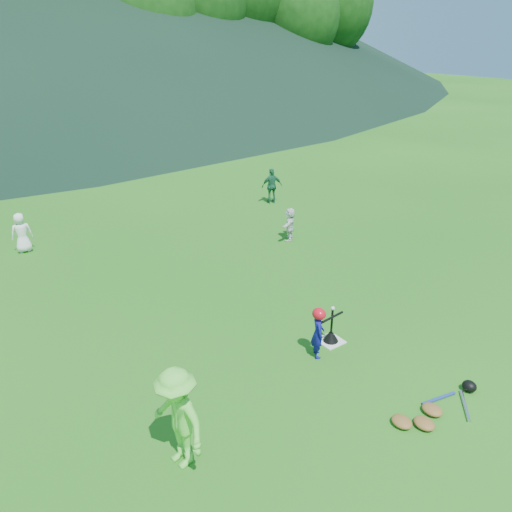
{
  "coord_description": "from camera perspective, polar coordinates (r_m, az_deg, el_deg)",
  "views": [
    {
      "loc": [
        -5.88,
        -5.8,
        5.47
      ],
      "look_at": [
        0.0,
        2.5,
        0.9
      ],
      "focal_mm": 35.0,
      "sensor_mm": 36.0,
      "label": 1
    }
  ],
  "objects": [
    {
      "name": "equipment_pile",
      "position": [
        8.64,
        19.57,
        -16.25
      ],
      "size": [
        1.8,
        0.76,
        0.19
      ],
      "color": "olive",
      "rests_on": "ground"
    },
    {
      "name": "fielder_c",
      "position": [
        17.46,
        1.83,
        8.01
      ],
      "size": [
        0.77,
        0.52,
        1.22
      ],
      "primitive_type": "imported",
      "rotation": [
        0.0,
        0.0,
        2.81
      ],
      "color": "#1E6441",
      "rests_on": "ground"
    },
    {
      "name": "fielder_a",
      "position": [
        14.84,
        -25.21,
        2.43
      ],
      "size": [
        0.57,
        0.41,
        1.09
      ],
      "primitive_type": "imported",
      "rotation": [
        0.0,
        0.0,
        3.03
      ],
      "color": "white",
      "rests_on": "ground"
    },
    {
      "name": "adult_coach",
      "position": [
        7.07,
        -8.95,
        -17.86
      ],
      "size": [
        0.72,
        1.07,
        1.54
      ],
      "primitive_type": "imported",
      "rotation": [
        0.0,
        0.0,
        -1.42
      ],
      "color": "#64E443",
      "rests_on": "ground"
    },
    {
      "name": "batting_tee",
      "position": [
        9.84,
        8.55,
        -9.0
      ],
      "size": [
        0.3,
        0.3,
        0.68
      ],
      "color": "black",
      "rests_on": "home_plate"
    },
    {
      "name": "home_plate",
      "position": [
        9.9,
        8.51,
        -9.58
      ],
      "size": [
        0.45,
        0.45,
        0.02
      ],
      "primitive_type": "cube",
      "color": "silver",
      "rests_on": "ground"
    },
    {
      "name": "batter_gear",
      "position": [
        9.04,
        7.33,
        -6.62
      ],
      "size": [
        0.73,
        0.26,
        0.33
      ],
      "color": "red",
      "rests_on": "ground"
    },
    {
      "name": "batter_child",
      "position": [
        9.23,
        7.09,
        -8.74
      ],
      "size": [
        0.38,
        0.42,
        0.97
      ],
      "primitive_type": "imported",
      "rotation": [
        0.0,
        0.0,
        1.05
      ],
      "color": "navy",
      "rests_on": "ground"
    },
    {
      "name": "fielder_d",
      "position": [
        14.29,
        3.87,
        3.67
      ],
      "size": [
        0.85,
        0.79,
        0.95
      ],
      "primitive_type": "imported",
      "rotation": [
        0.0,
        0.0,
        3.86
      ],
      "color": "silver",
      "rests_on": "ground"
    },
    {
      "name": "baseball",
      "position": [
        9.52,
        8.77,
        -5.93
      ],
      "size": [
        0.08,
        0.08,
        0.08
      ],
      "primitive_type": "sphere",
      "color": "white",
      "rests_on": "batting_tee"
    },
    {
      "name": "outfield_fence",
      "position": [
        34.64,
        -26.0,
        13.93
      ],
      "size": [
        70.07,
        0.08,
        1.33
      ],
      "color": "gray",
      "rests_on": "ground"
    },
    {
      "name": "ground",
      "position": [
        9.91,
        8.5,
        -9.62
      ],
      "size": [
        120.0,
        120.0,
        0.0
      ],
      "primitive_type": "plane",
      "color": "#1C5D15",
      "rests_on": "ground"
    }
  ]
}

